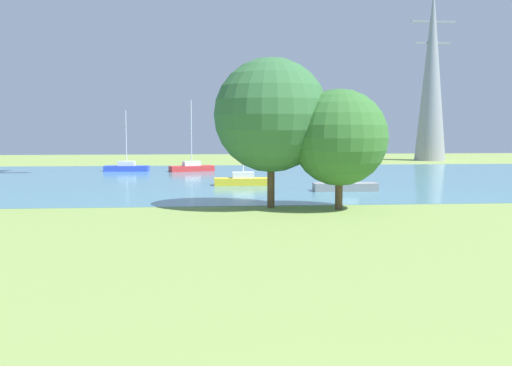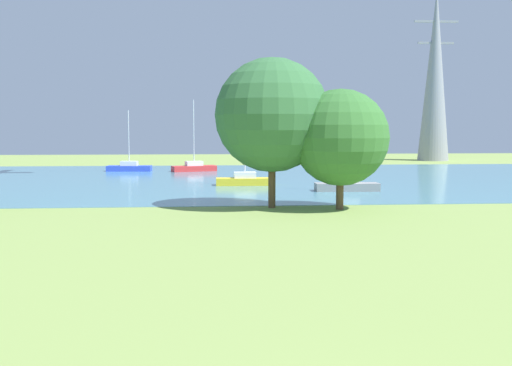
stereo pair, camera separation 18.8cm
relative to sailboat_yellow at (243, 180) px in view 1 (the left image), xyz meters
The scene contains 9 objects.
ground_plane 21.48m from the sailboat_yellow, 91.21° to the right, with size 160.00×160.00×0.00m, color #7F994C.
water_surface 6.56m from the sailboat_yellow, 93.97° to the left, with size 140.00×40.00×0.02m, color teal.
sailboat_yellow is the anchor object (origin of this frame).
sailboat_blue 20.77m from the sailboat_yellow, 124.10° to the left, with size 4.90×1.86×6.63m.
sailboat_gray 9.07m from the sailboat_yellow, 35.07° to the right, with size 4.83×1.61×7.43m.
sailboat_red 17.11m from the sailboat_yellow, 105.45° to the left, with size 5.03×2.88×7.74m.
tree_west_near 15.12m from the sailboat_yellow, 86.99° to the right, with size 6.83×6.83×8.98m.
tree_east_near 16.45m from the sailboat_yellow, 73.05° to the right, with size 5.68×5.68×7.08m.
electricity_pylon 47.86m from the sailboat_yellow, 50.52° to the left, with size 6.40×4.40×24.70m.
Camera 1 is at (-2.87, -7.41, 4.87)m, focal length 43.20 mm.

